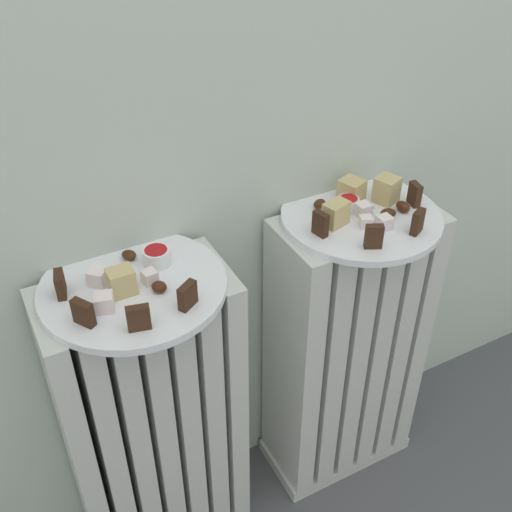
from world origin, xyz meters
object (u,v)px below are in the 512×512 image
at_px(radiator_left, 155,429).
at_px(jam_bowl_left, 156,256).
at_px(jam_bowl_right, 348,203).
at_px(fork, 372,215).
at_px(plate_right, 361,217).
at_px(radiator_right, 345,352).
at_px(plate_left, 133,287).

relative_size(radiator_left, jam_bowl_left, 15.08).
xyz_separation_m(jam_bowl_right, fork, (0.02, -0.04, -0.01)).
bearing_deg(plate_right, radiator_right, 0.00).
height_order(jam_bowl_right, fork, jam_bowl_right).
relative_size(plate_left, fork, 2.75).
height_order(radiator_left, jam_bowl_left, jam_bowl_left).
relative_size(radiator_right, jam_bowl_right, 16.90).
height_order(plate_right, jam_bowl_left, jam_bowl_left).
bearing_deg(plate_left, radiator_right, 0.00).
relative_size(jam_bowl_left, jam_bowl_right, 1.12).
relative_size(radiator_right, fork, 6.27).
height_order(plate_left, fork, fork).
bearing_deg(jam_bowl_right, fork, -56.47).
relative_size(jam_bowl_left, fork, 0.42).
height_order(radiator_left, radiator_right, same).
distance_m(plate_left, jam_bowl_right, 0.40).
relative_size(plate_left, plate_right, 1.00).
bearing_deg(jam_bowl_right, jam_bowl_left, 179.17).
relative_size(plate_right, jam_bowl_left, 6.61).
height_order(radiator_left, jam_bowl_right, jam_bowl_right).
xyz_separation_m(plate_right, jam_bowl_left, (-0.36, 0.03, 0.02)).
xyz_separation_m(jam_bowl_left, fork, (0.37, -0.04, -0.01)).
bearing_deg(plate_left, jam_bowl_left, 30.08).
height_order(jam_bowl_left, jam_bowl_right, jam_bowl_left).
bearing_deg(fork, plate_right, 131.52).
xyz_separation_m(radiator_left, jam_bowl_left, (0.05, 0.03, 0.35)).
bearing_deg(plate_right, fork, -48.48).
distance_m(radiator_left, jam_bowl_left, 0.35).
bearing_deg(fork, jam_bowl_left, 173.48).
height_order(radiator_right, plate_right, plate_right).
bearing_deg(plate_right, radiator_left, 180.00).
relative_size(radiator_left, plate_left, 2.28).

